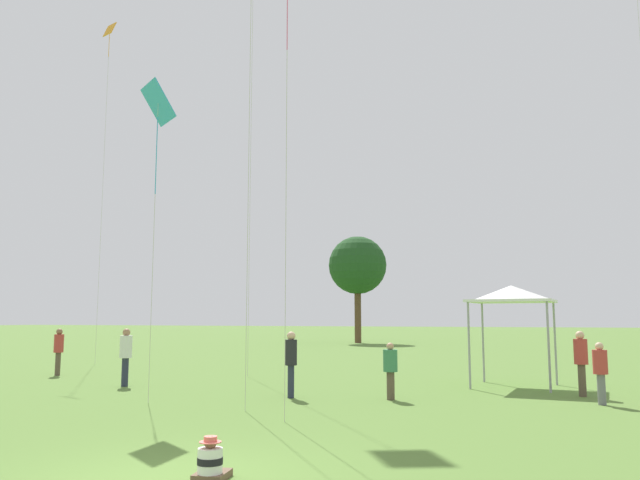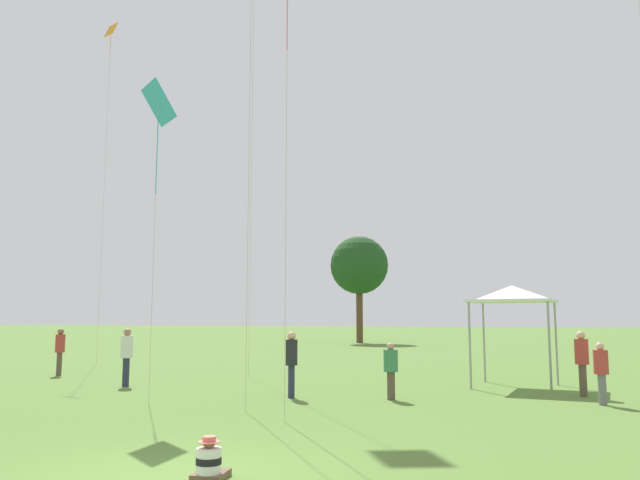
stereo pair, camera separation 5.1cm
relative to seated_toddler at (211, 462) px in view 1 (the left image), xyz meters
The scene contains 12 objects.
ground_plane 0.60m from the seated_toddler, 162.28° to the right, with size 300.00×300.00×0.00m, color #567A33.
seated_toddler is the anchor object (origin of this frame).
person_standing_0 17.78m from the seated_toddler, 138.75° to the left, with size 0.45×0.45×1.79m.
person_standing_1 8.87m from the seated_toddler, 105.33° to the left, with size 0.46×0.46×1.82m.
person_standing_2 11.43m from the seated_toddler, 60.26° to the left, with size 0.51×0.51×1.58m.
person_standing_3 12.73m from the seated_toddler, 65.41° to the left, with size 0.53×0.53×1.83m.
person_standing_4 12.69m from the seated_toddler, 132.18° to the left, with size 0.52×0.52×1.85m.
person_standing_5 9.09m from the seated_toddler, 87.71° to the left, with size 0.42×0.42×1.53m.
canopy_tent 14.17m from the seated_toddler, 75.96° to the left, with size 2.85×2.85×3.25m.
kite_5 27.94m from the seated_toddler, 133.17° to the left, with size 0.80×0.52×17.19m.
kite_6 11.32m from the seated_toddler, 130.76° to the left, with size 1.32×1.20×8.58m.
distant_tree_1 47.51m from the seated_toddler, 103.87° to the left, with size 5.17×5.17×9.47m.
Camera 1 is at (4.92, -7.62, 2.20)m, focal length 35.00 mm.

